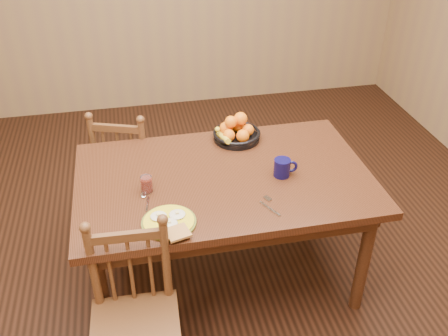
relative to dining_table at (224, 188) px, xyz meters
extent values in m
cube|color=black|center=(0.00, 0.00, -0.67)|extent=(4.50, 5.00, 0.01)
cube|color=black|center=(0.00, 0.00, 0.06)|extent=(1.60, 1.00, 0.04)
cube|color=black|center=(0.00, 0.42, -0.01)|extent=(1.40, 0.04, 0.10)
cube|color=black|center=(0.00, -0.42, -0.01)|extent=(1.40, 0.04, 0.10)
cube|color=black|center=(0.72, 0.00, -0.01)|extent=(0.04, 0.84, 0.10)
cube|color=black|center=(-0.72, 0.00, -0.01)|extent=(0.04, 0.84, 0.10)
cylinder|color=black|center=(-0.70, -0.40, -0.31)|extent=(0.07, 0.07, 0.70)
cylinder|color=black|center=(0.70, -0.40, -0.31)|extent=(0.07, 0.07, 0.70)
cylinder|color=black|center=(-0.70, 0.40, -0.31)|extent=(0.07, 0.07, 0.70)
cylinder|color=black|center=(0.70, 0.40, -0.31)|extent=(0.07, 0.07, 0.70)
cube|color=#442514|center=(-0.50, 0.72, -0.26)|extent=(0.50, 0.49, 0.04)
cylinder|color=#442514|center=(-0.30, 0.82, -0.47)|extent=(0.03, 0.03, 0.39)
cylinder|color=#442514|center=(-0.61, 0.92, -0.47)|extent=(0.03, 0.03, 0.39)
cylinder|color=#442514|center=(-0.40, 0.53, -0.47)|extent=(0.03, 0.03, 0.39)
cylinder|color=#442514|center=(-0.71, 0.63, -0.47)|extent=(0.03, 0.03, 0.39)
cylinder|color=#442514|center=(-0.41, 0.51, -0.02)|extent=(0.04, 0.04, 0.47)
cylinder|color=#442514|center=(-0.72, 0.62, -0.02)|extent=(0.04, 0.04, 0.47)
cylinder|color=#442514|center=(-0.56, 0.56, -0.07)|extent=(0.02, 0.02, 0.36)
cube|color=#442514|center=(-0.56, 0.56, 0.14)|extent=(0.32, 0.13, 0.05)
cube|color=#442514|center=(-0.55, -0.65, -0.25)|extent=(0.42, 0.41, 0.04)
cylinder|color=#442514|center=(-0.71, -0.49, -0.47)|extent=(0.03, 0.03, 0.40)
cylinder|color=#442514|center=(-0.38, -0.51, -0.47)|extent=(0.03, 0.03, 0.40)
cylinder|color=#442514|center=(-0.71, -0.47, -0.01)|extent=(0.04, 0.04, 0.48)
cylinder|color=#442514|center=(-0.38, -0.49, -0.01)|extent=(0.04, 0.04, 0.48)
cylinder|color=#442514|center=(-0.54, -0.48, -0.06)|extent=(0.02, 0.02, 0.37)
cube|color=#442514|center=(-0.54, -0.48, 0.16)|extent=(0.33, 0.04, 0.05)
cylinder|color=#59601E|center=(-0.34, -0.34, 0.09)|extent=(0.26, 0.26, 0.01)
cylinder|color=gold|center=(-0.34, -0.34, 0.10)|extent=(0.24, 0.24, 0.01)
ellipsoid|color=silver|center=(-0.39, -0.31, 0.11)|extent=(0.08, 0.08, 0.01)
cube|color=#F2E08C|center=(-0.39, -0.31, 0.12)|extent=(0.02, 0.02, 0.01)
ellipsoid|color=silver|center=(-0.30, -0.31, 0.11)|extent=(0.08, 0.08, 0.01)
cube|color=#F2E08C|center=(-0.30, -0.31, 0.12)|extent=(0.02, 0.02, 0.01)
ellipsoid|color=silver|center=(-0.34, -0.37, 0.11)|extent=(0.08, 0.08, 0.01)
cube|color=#F2E08C|center=(-0.34, -0.37, 0.12)|extent=(0.02, 0.02, 0.01)
cube|color=brown|center=(-0.31, -0.45, 0.11)|extent=(0.13, 0.12, 0.01)
cube|color=silver|center=(0.16, -0.34, 0.09)|extent=(0.08, 0.14, 0.00)
cube|color=silver|center=(0.18, -0.25, 0.09)|extent=(0.04, 0.05, 0.00)
cube|color=silver|center=(-0.43, -0.17, 0.09)|extent=(0.03, 0.12, 0.00)
ellipsoid|color=silver|center=(-0.44, -0.10, 0.09)|extent=(0.03, 0.04, 0.01)
cylinder|color=#0B0934|center=(0.31, -0.06, 0.13)|extent=(0.09, 0.09, 0.10)
torus|color=#0B0934|center=(0.36, -0.06, 0.13)|extent=(0.07, 0.02, 0.07)
cylinder|color=black|center=(0.31, -0.06, 0.18)|extent=(0.08, 0.08, 0.00)
cylinder|color=silver|center=(-0.42, -0.06, 0.13)|extent=(0.06, 0.06, 0.09)
cylinder|color=maroon|center=(-0.42, -0.06, 0.12)|extent=(0.05, 0.05, 0.07)
cylinder|color=black|center=(0.16, 0.37, 0.09)|extent=(0.28, 0.28, 0.02)
torus|color=black|center=(0.16, 0.37, 0.13)|extent=(0.29, 0.29, 0.02)
cylinder|color=black|center=(0.16, 0.37, 0.09)|extent=(0.10, 0.10, 0.01)
sphere|color=orange|center=(0.23, 0.37, 0.14)|extent=(0.07, 0.07, 0.07)
sphere|color=orange|center=(0.18, 0.44, 0.14)|extent=(0.08, 0.08, 0.08)
sphere|color=orange|center=(0.10, 0.41, 0.15)|extent=(0.08, 0.08, 0.08)
sphere|color=orange|center=(0.10, 0.33, 0.14)|extent=(0.07, 0.07, 0.07)
sphere|color=orange|center=(0.18, 0.30, 0.14)|extent=(0.08, 0.08, 0.08)
sphere|color=orange|center=(0.19, 0.40, 0.21)|extent=(0.08, 0.08, 0.08)
sphere|color=orange|center=(0.12, 0.38, 0.20)|extent=(0.07, 0.07, 0.07)
cylinder|color=yellow|center=(0.07, 0.33, 0.13)|extent=(0.10, 0.17, 0.07)
camera|label=1|loc=(-0.46, -2.20, 1.62)|focal=40.00mm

